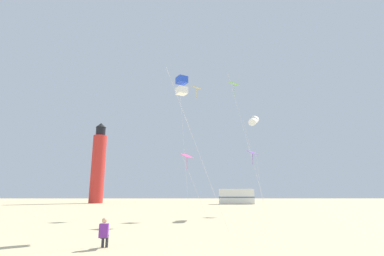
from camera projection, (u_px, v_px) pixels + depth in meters
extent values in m
cube|color=#722D99|center=(103.00, 231.00, 11.05)|extent=(0.36, 0.25, 0.52)
sphere|color=#D8A87F|center=(104.00, 220.00, 11.14)|extent=(0.20, 0.20, 0.20)
cylinder|color=#2D2D38|center=(105.00, 236.00, 11.18)|extent=(0.16, 0.37, 0.13)
cylinder|color=#2D2D38|center=(106.00, 242.00, 11.29)|extent=(0.11, 0.11, 0.42)
cylinder|color=#2D2D38|center=(101.00, 236.00, 11.17)|extent=(0.16, 0.37, 0.13)
cylinder|color=#2D2D38|center=(102.00, 242.00, 11.27)|extent=(0.11, 0.11, 0.42)
cylinder|color=silver|center=(247.00, 145.00, 22.86)|extent=(3.14, 1.52, 11.79)
cube|color=#72D12D|center=(233.00, 84.00, 25.70)|extent=(1.22, 1.22, 0.40)
cylinder|color=#72D12D|center=(233.00, 90.00, 25.55)|extent=(0.04, 0.04, 1.10)
cylinder|color=silver|center=(259.00, 183.00, 28.00)|extent=(0.77, 1.04, 6.13)
cube|color=purple|center=(251.00, 153.00, 29.05)|extent=(1.22, 1.22, 0.40)
cylinder|color=purple|center=(252.00, 159.00, 28.90)|extent=(0.04, 0.04, 1.10)
cylinder|color=silver|center=(197.00, 150.00, 15.15)|extent=(3.39, 1.92, 8.70)
cube|color=blue|center=(181.00, 80.00, 17.84)|extent=(0.82, 0.82, 0.44)
cube|color=white|center=(181.00, 91.00, 17.69)|extent=(0.82, 0.82, 0.44)
cylinder|color=silver|center=(254.00, 166.00, 26.15)|extent=(1.62, 0.65, 9.03)
cylinder|color=white|center=(253.00, 121.00, 27.94)|extent=(1.57, 2.58, 1.48)
sphere|color=white|center=(253.00, 120.00, 27.97)|extent=(0.76, 0.76, 0.76)
cylinder|color=silver|center=(194.00, 187.00, 22.47)|extent=(2.12, 1.27, 5.17)
cube|color=#E54C8C|center=(186.00, 156.00, 24.07)|extent=(1.22, 1.22, 0.40)
cylinder|color=#E54C8C|center=(186.00, 164.00, 23.93)|extent=(0.04, 0.04, 1.10)
cylinder|color=silver|center=(183.00, 147.00, 28.36)|extent=(1.10, 2.49, 13.13)
cube|color=yellow|center=(195.00, 87.00, 30.35)|extent=(1.22, 1.22, 0.40)
cylinder|color=yellow|center=(195.00, 93.00, 30.21)|extent=(0.04, 0.04, 1.10)
cylinder|color=red|center=(97.00, 169.00, 59.02)|extent=(2.80, 2.80, 14.00)
cylinder|color=black|center=(100.00, 132.00, 60.78)|extent=(2.00, 2.00, 1.80)
cone|color=black|center=(100.00, 125.00, 61.09)|extent=(2.20, 2.20, 1.00)
cube|color=white|center=(235.00, 196.00, 53.42)|extent=(6.42, 2.35, 2.80)
cube|color=#4C608C|center=(235.00, 197.00, 53.39)|extent=(6.46, 2.39, 0.24)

